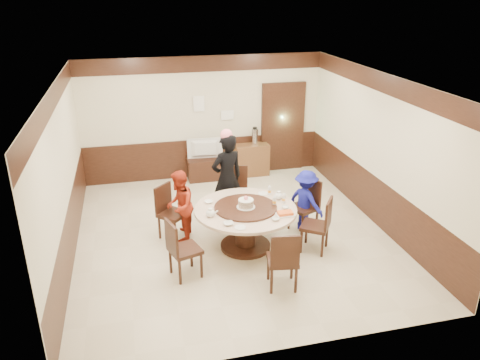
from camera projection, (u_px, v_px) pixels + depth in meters
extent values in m
plane|color=beige|center=(233.00, 234.00, 8.53)|extent=(6.00, 6.00, 0.00)
plane|color=white|center=(232.00, 80.00, 7.46)|extent=(6.00, 6.00, 0.00)
cube|color=beige|center=(203.00, 118.00, 10.69)|extent=(5.50, 0.04, 2.80)
cube|color=beige|center=(290.00, 252.00, 5.30)|extent=(5.50, 0.04, 2.80)
cube|color=beige|center=(63.00, 177.00, 7.40)|extent=(0.04, 6.00, 2.80)
cube|color=beige|center=(378.00, 150.00, 8.59)|extent=(0.04, 6.00, 2.80)
cube|color=black|center=(233.00, 212.00, 8.36)|extent=(5.50, 6.00, 0.90)
cube|color=black|center=(232.00, 91.00, 7.53)|extent=(5.50, 6.00, 0.35)
cube|color=black|center=(283.00, 128.00, 11.19)|extent=(1.05, 0.08, 2.18)
cube|color=#92E298|center=(282.00, 128.00, 11.21)|extent=(0.88, 0.02, 2.05)
cylinder|color=black|center=(245.00, 245.00, 8.11)|extent=(0.86, 0.86, 0.06)
cylinder|color=black|center=(245.00, 229.00, 7.98)|extent=(0.35, 0.35, 0.65)
cylinder|color=#C3A58E|center=(246.00, 209.00, 7.84)|extent=(1.73, 1.73, 0.05)
cylinder|color=black|center=(246.00, 207.00, 7.83)|extent=(1.05, 1.05, 0.03)
cube|color=black|center=(303.00, 208.00, 8.53)|extent=(0.58, 0.58, 0.06)
cube|color=black|center=(313.00, 191.00, 8.55)|extent=(0.20, 0.40, 0.50)
cube|color=black|center=(303.00, 219.00, 8.63)|extent=(0.36, 0.36, 0.42)
cube|color=black|center=(237.00, 195.00, 9.07)|extent=(0.52, 0.52, 0.06)
cube|color=black|center=(237.00, 178.00, 9.16)|extent=(0.42, 0.12, 0.50)
cube|color=black|center=(237.00, 206.00, 9.17)|extent=(0.36, 0.36, 0.42)
cube|color=black|center=(173.00, 214.00, 8.29)|extent=(0.62, 0.62, 0.06)
cube|color=black|center=(163.00, 198.00, 8.29)|extent=(0.33, 0.32, 0.50)
cube|color=black|center=(174.00, 226.00, 8.38)|extent=(0.36, 0.36, 0.42)
cube|color=black|center=(185.00, 250.00, 7.16)|extent=(0.55, 0.55, 0.06)
cube|color=black|center=(171.00, 238.00, 6.96)|extent=(0.16, 0.41, 0.50)
cube|color=black|center=(186.00, 263.00, 7.26)|extent=(0.36, 0.36, 0.42)
cube|color=black|center=(282.00, 260.00, 6.90)|extent=(0.51, 0.51, 0.06)
cube|color=black|center=(285.00, 252.00, 6.61)|extent=(0.42, 0.11, 0.50)
cube|color=black|center=(282.00, 274.00, 6.99)|extent=(0.36, 0.36, 0.42)
cube|color=black|center=(315.00, 226.00, 7.87)|extent=(0.61, 0.61, 0.06)
cube|color=black|center=(329.00, 214.00, 7.70)|extent=(0.27, 0.37, 0.50)
cube|color=black|center=(314.00, 239.00, 7.97)|extent=(0.36, 0.36, 0.42)
imported|color=black|center=(227.00, 178.00, 8.74)|extent=(0.73, 0.58, 1.73)
imported|color=#A02915|center=(180.00, 206.00, 8.16)|extent=(0.62, 0.72, 1.28)
imported|color=navy|center=(306.00, 201.00, 8.50)|extent=(0.74, 0.87, 1.16)
cylinder|color=white|center=(246.00, 207.00, 7.80)|extent=(0.31, 0.31, 0.01)
cylinder|color=gray|center=(246.00, 203.00, 7.77)|extent=(0.25, 0.25, 0.11)
cylinder|color=white|center=(246.00, 200.00, 7.75)|extent=(0.25, 0.25, 0.01)
sphere|color=#F27282|center=(246.00, 198.00, 7.73)|extent=(0.07, 0.07, 0.07)
ellipsoid|color=white|center=(210.00, 213.00, 7.52)|extent=(0.17, 0.15, 0.13)
ellipsoid|color=white|center=(279.00, 196.00, 8.15)|extent=(0.17, 0.15, 0.13)
imported|color=white|center=(209.00, 202.00, 8.02)|extent=(0.14, 0.14, 0.03)
imported|color=white|center=(275.00, 219.00, 7.42)|extent=(0.13, 0.13, 0.04)
imported|color=white|center=(228.00, 224.00, 7.28)|extent=(0.16, 0.16, 0.04)
imported|color=white|center=(285.00, 207.00, 7.82)|extent=(0.12, 0.12, 0.04)
cylinder|color=white|center=(240.00, 227.00, 7.19)|extent=(0.18, 0.18, 0.01)
cylinder|color=white|center=(263.00, 193.00, 8.38)|extent=(0.18, 0.18, 0.01)
cube|color=white|center=(285.00, 215.00, 7.59)|extent=(0.30, 0.20, 0.02)
cube|color=#E9591A|center=(285.00, 213.00, 7.58)|extent=(0.24, 0.15, 0.04)
cylinder|color=silver|center=(274.00, 201.00, 7.89)|extent=(0.06, 0.06, 0.16)
cylinder|color=silver|center=(284.00, 199.00, 7.99)|extent=(0.06, 0.06, 0.16)
cylinder|color=silver|center=(269.00, 191.00, 8.30)|extent=(0.06, 0.06, 0.16)
cube|color=black|center=(206.00, 169.00, 10.90)|extent=(0.85, 0.45, 0.50)
imported|color=gray|center=(205.00, 149.00, 10.72)|extent=(0.82, 0.15, 0.47)
cube|color=brown|center=(251.00, 160.00, 11.12)|extent=(0.80, 0.40, 0.75)
cylinder|color=silver|center=(255.00, 137.00, 10.92)|extent=(0.15, 0.15, 0.38)
cube|color=white|center=(199.00, 104.00, 10.50)|extent=(0.25, 0.00, 0.35)
cube|color=white|center=(227.00, 115.00, 10.75)|extent=(0.30, 0.00, 0.22)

